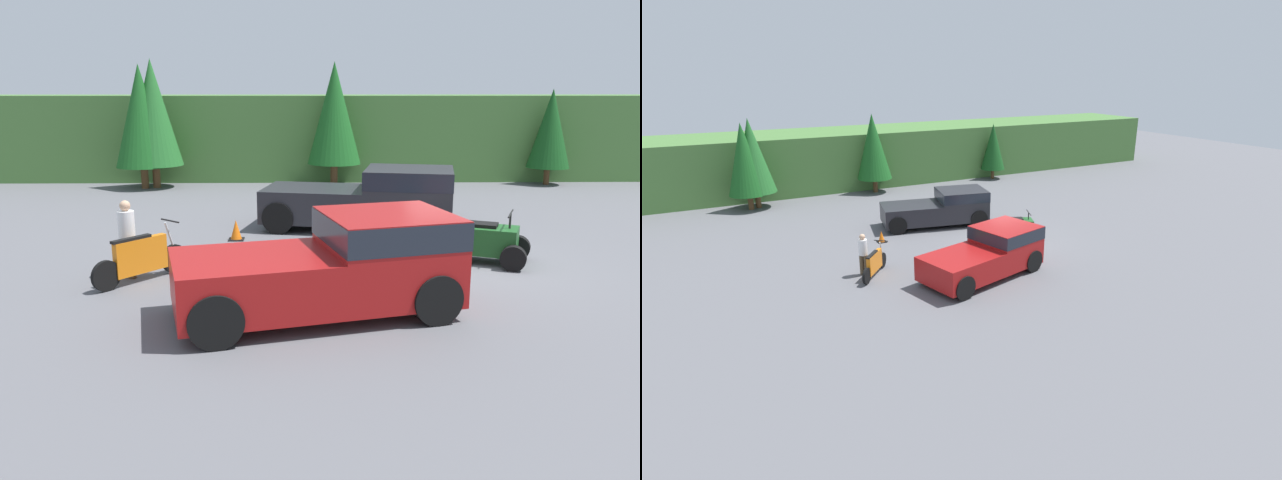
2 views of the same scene
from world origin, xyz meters
TOP-DOWN VIEW (x-y plane):
  - ground_plane at (0.00, 0.00)m, footprint 80.00×80.00m
  - hillside_backdrop at (0.00, 16.00)m, footprint 44.00×6.00m
  - tree_left at (-10.28, 11.57)m, footprint 2.20×2.20m
  - tree_mid_left at (-9.85, 11.78)m, footprint 2.29×2.29m
  - tree_mid_right at (-2.42, 12.33)m, footprint 2.25×2.25m
  - tree_right at (6.73, 12.35)m, footprint 1.77×1.77m
  - pickup_truck_red at (-2.96, -3.34)m, footprint 5.41×3.43m
  - pickup_truck_second at (-1.62, 3.61)m, footprint 5.75×3.27m
  - dirt_bike at (-7.08, -1.33)m, footprint 1.58×1.88m
  - quad_atv at (0.64, 0.08)m, footprint 2.38×1.99m
  - rider_person at (-7.43, -1.04)m, footprint 0.50×0.50m
  - traffic_cone at (-5.49, 2.41)m, footprint 0.42×0.42m

SIDE VIEW (x-z plane):
  - ground_plane at x=0.00m, z-range 0.00..0.00m
  - traffic_cone at x=-5.49m, z-range -0.02..0.53m
  - quad_atv at x=0.64m, z-range -0.13..1.10m
  - dirt_bike at x=-7.08m, z-range -0.10..1.10m
  - rider_person at x=-7.43m, z-range 0.07..1.78m
  - pickup_truck_red at x=-2.96m, z-range 0.06..1.88m
  - pickup_truck_second at x=-1.62m, z-range 0.07..1.88m
  - hillside_backdrop at x=0.00m, z-range 0.00..3.73m
  - tree_right at x=6.73m, z-range 0.35..4.39m
  - tree_left at x=-10.28m, z-range 0.44..5.43m
  - tree_mid_right at x=-2.42m, z-range 0.45..5.57m
  - tree_mid_left at x=-9.85m, z-range 0.46..5.67m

